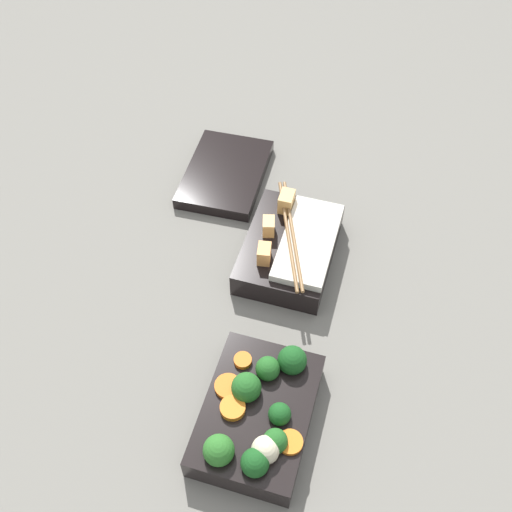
# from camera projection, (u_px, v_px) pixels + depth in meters

# --- Properties ---
(ground_plane) EXTENTS (3.00, 3.00, 0.00)m
(ground_plane) POSITION_uv_depth(u_px,v_px,m) (272.00, 327.00, 0.81)
(ground_plane) COLOR slate
(bento_tray_vegetable) EXTENTS (0.18, 0.13, 0.07)m
(bento_tray_vegetable) POSITION_uv_depth(u_px,v_px,m) (258.00, 414.00, 0.71)
(bento_tray_vegetable) COLOR black
(bento_tray_vegetable) RESTS_ON ground_plane
(bento_tray_rice) EXTENTS (0.19, 0.13, 0.07)m
(bento_tray_rice) POSITION_uv_depth(u_px,v_px,m) (291.00, 247.00, 0.87)
(bento_tray_rice) COLOR black
(bento_tray_rice) RESTS_ON ground_plane
(bento_lid) EXTENTS (0.18, 0.13, 0.02)m
(bento_lid) POSITION_uv_depth(u_px,v_px,m) (225.00, 174.00, 0.98)
(bento_lid) COLOR black
(bento_lid) RESTS_ON ground_plane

